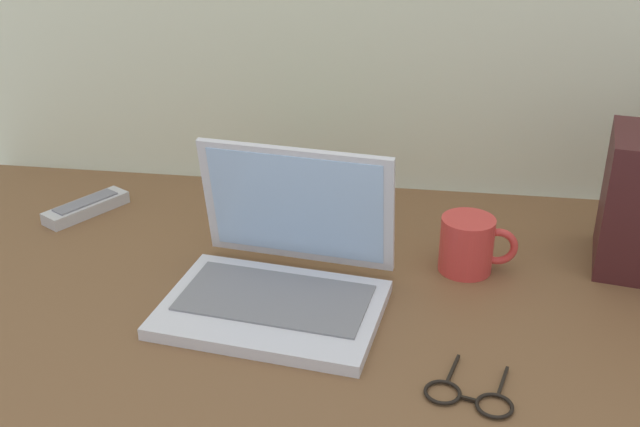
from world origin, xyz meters
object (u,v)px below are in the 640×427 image
Objects in this scene: coffee_mug at (469,244)px; remote_control_near at (86,207)px; book_stack at (304,204)px; laptop at (281,272)px; eyeglasses at (469,397)px.

remote_control_near is at bearing 171.04° from coffee_mug.
book_stack is at bearing 6.32° from remote_control_near.
book_stack is at bearing 92.43° from laptop.
remote_control_near is 0.75× the size of book_stack.
book_stack is (-0.01, 0.28, -0.02)m from laptop.
coffee_mug is at bearing 24.94° from laptop.
eyeglasses is 0.58× the size of book_stack.
laptop is at bearing -87.57° from book_stack.
book_stack is (-0.29, 0.15, -0.02)m from coffee_mug.
laptop is 2.71× the size of eyeglasses.
book_stack is at bearing 152.16° from coffee_mug.
remote_control_near is 0.40m from book_stack.
laptop is 0.34m from eyeglasses.
book_stack is (0.40, 0.04, 0.01)m from remote_control_near.
coffee_mug is 0.57× the size of book_stack.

